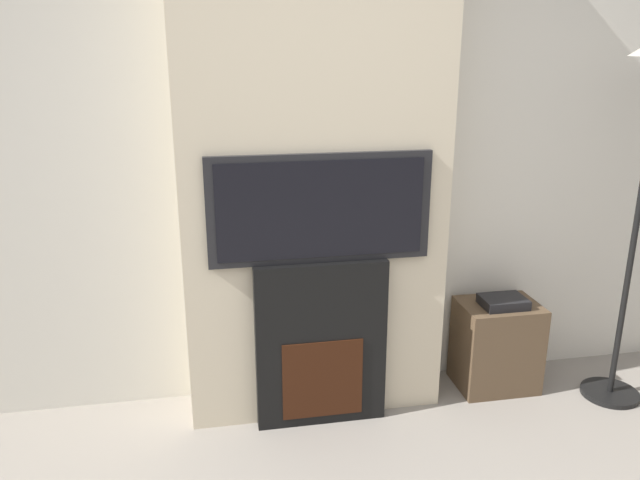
# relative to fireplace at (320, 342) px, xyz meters

# --- Properties ---
(wall_back) EXTENTS (6.00, 0.06, 2.70)m
(wall_back) POSITION_rel_fireplace_xyz_m (0.00, 0.35, 0.94)
(wall_back) COLOR silver
(wall_back) RESTS_ON ground_plane
(chimney_breast) EXTENTS (1.25, 0.32, 2.70)m
(chimney_breast) POSITION_rel_fireplace_xyz_m (0.00, 0.16, 0.94)
(chimney_breast) COLOR beige
(chimney_breast) RESTS_ON ground_plane
(fireplace) EXTENTS (0.63, 0.15, 0.83)m
(fireplace) POSITION_rel_fireplace_xyz_m (0.00, 0.00, 0.00)
(fireplace) COLOR black
(fireplace) RESTS_ON ground_plane
(television) EXTENTS (1.02, 0.07, 0.50)m
(television) POSITION_rel_fireplace_xyz_m (0.00, -0.00, 0.67)
(television) COLOR black
(television) RESTS_ON fireplace
(media_stand) EXTENTS (0.41, 0.31, 0.53)m
(media_stand) POSITION_rel_fireplace_xyz_m (0.99, 0.13, -0.16)
(media_stand) COLOR brown
(media_stand) RESTS_ON ground_plane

